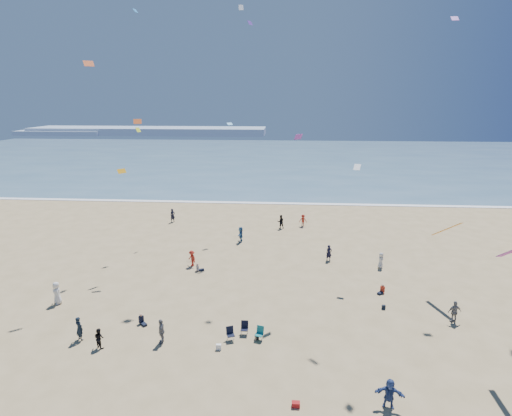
{
  "coord_description": "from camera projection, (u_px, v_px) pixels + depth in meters",
  "views": [
    {
      "loc": [
        3.78,
        -17.87,
        16.58
      ],
      "look_at": [
        2.0,
        8.0,
        9.42
      ],
      "focal_mm": 28.0,
      "sensor_mm": 36.0,
      "label": 1
    }
  ],
  "objects": [
    {
      "name": "headland_far",
      "position": [
        149.0,
        131.0,
        188.87
      ],
      "size": [
        110.0,
        20.0,
        3.2
      ],
      "primitive_type": "cube",
      "color": "#7A8EA8",
      "rests_on": "ground"
    },
    {
      "name": "white_tote",
      "position": [
        219.0,
        347.0,
        27.19
      ],
      "size": [
        0.35,
        0.2,
        0.4
      ],
      "primitive_type": "cube",
      "color": "white",
      "rests_on": "ground"
    },
    {
      "name": "surf_line",
      "position": [
        259.0,
        203.0,
        65.11
      ],
      "size": [
        220.0,
        1.2,
        0.08
      ],
      "primitive_type": "cube",
      "color": "white",
      "rests_on": "ground"
    },
    {
      "name": "kites_aloft",
      "position": [
        359.0,
        129.0,
        29.91
      ],
      "size": [
        37.25,
        41.26,
        29.64
      ],
      "color": "#177FC5",
      "rests_on": "ground"
    },
    {
      "name": "ground",
      "position": [
        210.0,
        412.0,
        21.84
      ],
      "size": [
        220.0,
        220.0,
        0.0
      ],
      "primitive_type": "plane",
      "color": "tan",
      "rests_on": "ground"
    },
    {
      "name": "black_backpack",
      "position": [
        257.0,
        337.0,
        28.34
      ],
      "size": [
        0.3,
        0.22,
        0.38
      ],
      "primitive_type": "cube",
      "color": "black",
      "rests_on": "ground"
    },
    {
      "name": "headland_near",
      "position": [
        62.0,
        132.0,
        186.87
      ],
      "size": [
        40.0,
        14.0,
        2.0
      ],
      "primitive_type": "cube",
      "color": "#7A8EA8",
      "rests_on": "ground"
    },
    {
      "name": "cooler",
      "position": [
        296.0,
        404.0,
        22.16
      ],
      "size": [
        0.45,
        0.3,
        0.3
      ],
      "primitive_type": "cube",
      "color": "#A31718",
      "rests_on": "ground"
    },
    {
      "name": "seated_group",
      "position": [
        264.0,
        340.0,
        27.61
      ],
      "size": [
        20.48,
        27.29,
        0.84
      ],
      "color": "silver",
      "rests_on": "ground"
    },
    {
      "name": "ocean",
      "position": [
        270.0,
        158.0,
        113.19
      ],
      "size": [
        220.0,
        100.0,
        0.06
      ],
      "primitive_type": "cube",
      "color": "#476B84",
      "rests_on": "ground"
    },
    {
      "name": "chair_cluster",
      "position": [
        245.0,
        332.0,
        28.36
      ],
      "size": [
        2.77,
        1.49,
        1.0
      ],
      "color": "black",
      "rests_on": "ground"
    },
    {
      "name": "navy_bag",
      "position": [
        384.0,
        307.0,
        32.43
      ],
      "size": [
        0.28,
        0.18,
        0.34
      ],
      "primitive_type": "cube",
      "color": "black",
      "rests_on": "ground"
    },
    {
      "name": "standing_flyers",
      "position": [
        256.0,
        277.0,
        36.17
      ],
      "size": [
        32.88,
        37.0,
        1.93
      ],
      "color": "black",
      "rests_on": "ground"
    }
  ]
}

